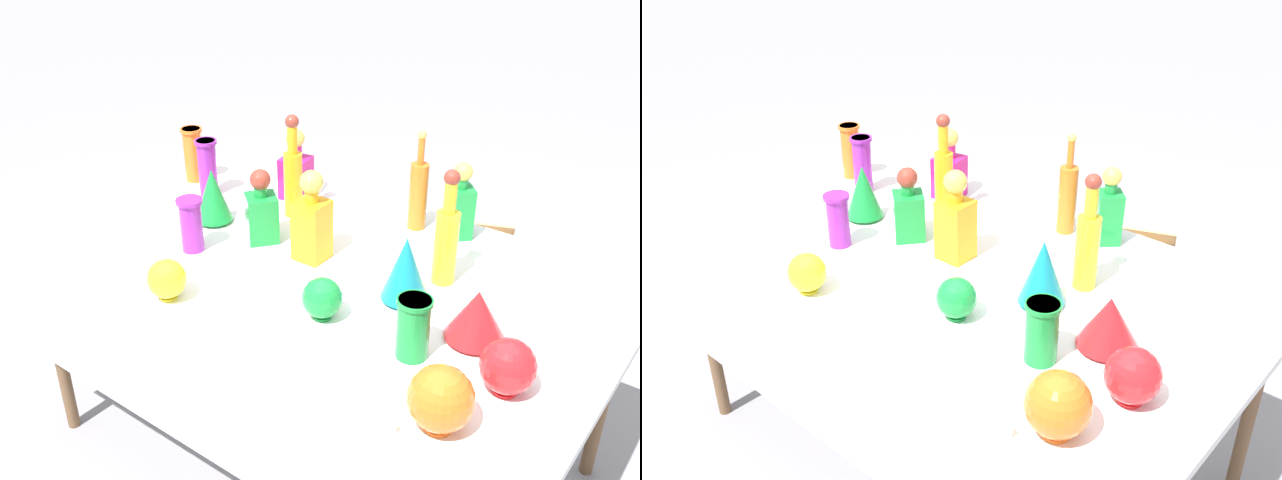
{
  "view_description": "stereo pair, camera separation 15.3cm",
  "coord_description": "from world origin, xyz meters",
  "views": [
    {
      "loc": [
        1.15,
        -1.53,
        1.91
      ],
      "look_at": [
        0.0,
        0.0,
        0.86
      ],
      "focal_mm": 40.0,
      "sensor_mm": 36.0,
      "label": 1
    },
    {
      "loc": [
        1.26,
        -1.44,
        1.91
      ],
      "look_at": [
        0.0,
        0.0,
        0.86
      ],
      "focal_mm": 40.0,
      "sensor_mm": 36.0,
      "label": 2
    }
  ],
  "objects": [
    {
      "name": "fluted_vase_0",
      "position": [
        -0.49,
        0.03,
        0.86
      ],
      "size": [
        0.13,
        0.13,
        0.2
      ],
      "color": "#198C38",
      "rests_on": "display_table"
    },
    {
      "name": "price_tag_left",
      "position": [
        0.54,
        -0.48,
        0.78
      ],
      "size": [
        0.05,
        0.02,
        0.04
      ],
      "primitive_type": "cube",
      "rotation": [
        -0.21,
        0.0,
        -0.14
      ],
      "color": "white",
      "rests_on": "display_table"
    },
    {
      "name": "fluted_vase_2",
      "position": [
        0.3,
        0.0,
        0.87
      ],
      "size": [
        0.14,
        0.14,
        0.21
      ],
      "color": "teal",
      "rests_on": "display_table"
    },
    {
      "name": "round_bowl_3",
      "position": [
        0.17,
        -0.21,
        0.82
      ],
      "size": [
        0.12,
        0.12,
        0.12
      ],
      "color": "#198C38",
      "rests_on": "display_table"
    },
    {
      "name": "slender_vase_2",
      "position": [
        -0.66,
        0.18,
        0.88
      ],
      "size": [
        0.08,
        0.08,
        0.22
      ],
      "color": "purple",
      "rests_on": "display_table"
    },
    {
      "name": "tall_bottle_0",
      "position": [
        -0.3,
        0.24,
        0.91
      ],
      "size": [
        0.07,
        0.07,
        0.37
      ],
      "color": "orange",
      "rests_on": "display_table"
    },
    {
      "name": "square_decanter_2",
      "position": [
        -0.39,
        0.37,
        0.87
      ],
      "size": [
        0.12,
        0.12,
        0.27
      ],
      "color": "#C61972",
      "rests_on": "display_table"
    },
    {
      "name": "round_bowl_0",
      "position": [
        -0.25,
        -0.4,
        0.83
      ],
      "size": [
        0.12,
        0.12,
        0.12
      ],
      "color": "yellow",
      "rests_on": "display_table"
    },
    {
      "name": "slender_vase_3",
      "position": [
        0.45,
        -0.21,
        0.85
      ],
      "size": [
        0.09,
        0.09,
        0.17
      ],
      "color": "#198C38",
      "rests_on": "display_table"
    },
    {
      "name": "round_bowl_1",
      "position": [
        0.7,
        -0.2,
        0.84
      ],
      "size": [
        0.14,
        0.14,
        0.15
      ],
      "color": "red",
      "rests_on": "display_table"
    },
    {
      "name": "fluted_vase_1",
      "position": [
        0.55,
        -0.05,
        0.84
      ],
      "size": [
        0.16,
        0.16,
        0.15
      ],
      "color": "red",
      "rests_on": "display_table"
    },
    {
      "name": "square_decanter_0",
      "position": [
        0.24,
        0.45,
        0.88
      ],
      "size": [
        0.12,
        0.12,
        0.27
      ],
      "color": "#198C38",
      "rests_on": "display_table"
    },
    {
      "name": "square_decanter_1",
      "position": [
        -0.27,
        0.03,
        0.87
      ],
      "size": [
        0.14,
        0.14,
        0.25
      ],
      "color": "#198C38",
      "rests_on": "display_table"
    },
    {
      "name": "square_decanter_3",
      "position": [
        -0.06,
        0.04,
        0.89
      ],
      "size": [
        0.1,
        0.1,
        0.3
      ],
      "color": "orange",
      "rests_on": "display_table"
    },
    {
      "name": "slender_vase_1",
      "position": [
        -0.8,
        0.25,
        0.87
      ],
      "size": [
        0.08,
        0.08,
        0.21
      ],
      "color": "orange",
      "rests_on": "display_table"
    },
    {
      "name": "tall_bottle_1",
      "position": [
        0.1,
        0.42,
        0.89
      ],
      "size": [
        0.06,
        0.06,
        0.35
      ],
      "color": "orange",
      "rests_on": "display_table"
    },
    {
      "name": "display_table",
      "position": [
        0.0,
        -0.04,
        0.71
      ],
      "size": [
        1.83,
        1.14,
        0.76
      ],
      "color": "white",
      "rests_on": "ground"
    },
    {
      "name": "slender_vase_0",
      "position": [
        -0.4,
        -0.15,
        0.86
      ],
      "size": [
        0.09,
        0.09,
        0.18
      ],
      "color": "purple",
      "rests_on": "display_table"
    },
    {
      "name": "round_bowl_2",
      "position": [
        0.63,
        -0.4,
        0.84
      ],
      "size": [
        0.15,
        0.15,
        0.16
      ],
      "color": "orange",
      "rests_on": "display_table"
    },
    {
      "name": "tall_bottle_2",
      "position": [
        0.34,
        0.16,
        0.91
      ],
      "size": [
        0.07,
        0.07,
        0.36
      ],
      "color": "yellow",
      "rests_on": "display_table"
    },
    {
      "name": "ground_plane",
      "position": [
        0.0,
        0.0,
        0.0
      ],
      "size": [
        40.0,
        40.0,
        0.0
      ],
      "primitive_type": "plane",
      "color": "gray"
    },
    {
      "name": "cardboard_box_behind_left",
      "position": [
        -0.06,
        1.07,
        0.18
      ],
      "size": [
        0.61,
        0.51,
        0.44
      ],
      "color": "tan",
      "rests_on": "ground"
    }
  ]
}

